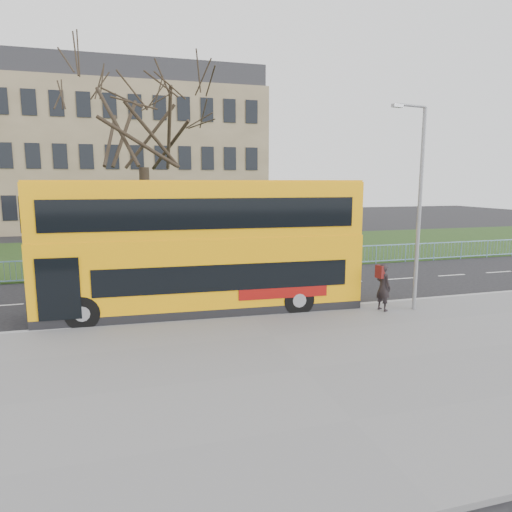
# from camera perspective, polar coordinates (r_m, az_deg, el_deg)

# --- Properties ---
(ground) EXTENTS (120.00, 120.00, 0.00)m
(ground) POSITION_cam_1_polar(r_m,az_deg,el_deg) (18.09, -2.15, -6.12)
(ground) COLOR black
(ground) RESTS_ON ground
(pavement) EXTENTS (80.00, 10.50, 0.12)m
(pavement) POSITION_cam_1_polar(r_m,az_deg,el_deg) (11.99, 5.92, -14.11)
(pavement) COLOR slate
(pavement) RESTS_ON ground
(kerb) EXTENTS (80.00, 0.20, 0.14)m
(kerb) POSITION_cam_1_polar(r_m,az_deg,el_deg) (16.63, -0.85, -7.26)
(kerb) COLOR gray
(kerb) RESTS_ON ground
(grass_verge) EXTENTS (80.00, 15.40, 0.08)m
(grass_verge) POSITION_cam_1_polar(r_m,az_deg,el_deg) (31.87, -8.39, 0.61)
(grass_verge) COLOR #1E3714
(grass_verge) RESTS_ON ground
(guard_railing) EXTENTS (40.00, 0.12, 1.10)m
(guard_railing) POSITION_cam_1_polar(r_m,az_deg,el_deg) (24.27, -5.93, -0.84)
(guard_railing) COLOR #6C99C1
(guard_railing) RESTS_ON ground
(bare_tree) EXTENTS (9.18, 9.18, 13.12)m
(bare_tree) POSITION_cam_1_polar(r_m,az_deg,el_deg) (27.01, -13.93, 12.94)
(bare_tree) COLOR black
(bare_tree) RESTS_ON grass_verge
(civic_building) EXTENTS (30.00, 15.00, 14.00)m
(civic_building) POSITION_cam_1_polar(r_m,az_deg,el_deg) (51.98, -17.36, 11.33)
(civic_building) COLOR #78674C
(civic_building) RESTS_ON ground
(yellow_bus) EXTENTS (11.56, 3.30, 4.79)m
(yellow_bus) POSITION_cam_1_polar(r_m,az_deg,el_deg) (16.78, -6.76, 1.57)
(yellow_bus) COLOR #FFAB0A
(yellow_bus) RESTS_ON ground
(pedestrian) EXTENTS (0.57, 0.72, 1.75)m
(pedestrian) POSITION_cam_1_polar(r_m,az_deg,el_deg) (17.34, 15.62, -3.77)
(pedestrian) COLOR black
(pedestrian) RESTS_ON pavement
(street_lamp) EXTENTS (1.53, 0.41, 7.28)m
(street_lamp) POSITION_cam_1_polar(r_m,az_deg,el_deg) (17.36, 19.59, 6.47)
(street_lamp) COLOR gray
(street_lamp) RESTS_ON pavement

